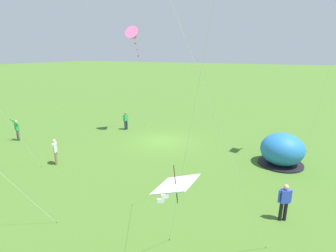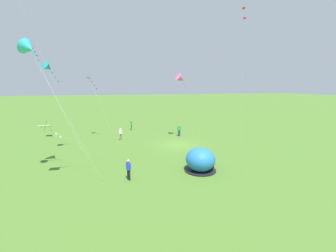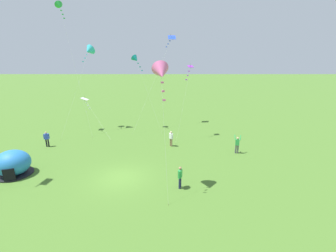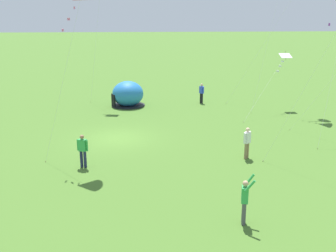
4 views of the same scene
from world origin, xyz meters
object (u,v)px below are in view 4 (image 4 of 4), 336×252
at_px(person_near_tent, 83,149).
at_px(kite_white, 284,58).
at_px(person_flying_kite, 245,199).
at_px(person_center_field, 202,92).
at_px(popup_tent, 128,94).
at_px(person_watching_sky, 247,141).

distance_m(person_near_tent, kite_white, 19.03).
relative_size(person_flying_kite, person_center_field, 1.10).
relative_size(popup_tent, kite_white, 0.58).
relative_size(popup_tent, person_center_field, 1.63).
relative_size(popup_tent, person_flying_kite, 1.49).
xyz_separation_m(popup_tent, person_watching_sky, (13.13, 6.51, -0.03)).
bearing_deg(popup_tent, kite_white, 81.45).
relative_size(person_center_field, person_near_tent, 1.00).
xyz_separation_m(person_watching_sky, kite_white, (-11.25, 6.02, 3.12)).
bearing_deg(person_near_tent, person_center_field, 149.30).
distance_m(person_near_tent, person_watching_sky, 8.60).
xyz_separation_m(person_center_field, person_watching_sky, (13.63, 0.16, 0.00)).
distance_m(popup_tent, person_flying_kite, 20.34).
xyz_separation_m(person_center_field, person_near_tent, (14.18, -8.42, 0.00)).
relative_size(person_center_field, person_watching_sky, 1.00).
distance_m(person_center_field, person_watching_sky, 13.63).
height_order(person_center_field, kite_white, kite_white).
distance_m(person_flying_kite, person_center_field, 20.42).
bearing_deg(person_center_field, kite_white, 68.89).
distance_m(popup_tent, kite_white, 13.04).
xyz_separation_m(popup_tent, person_flying_kite, (19.83, 4.52, 0.00)).
height_order(popup_tent, person_flying_kite, popup_tent).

